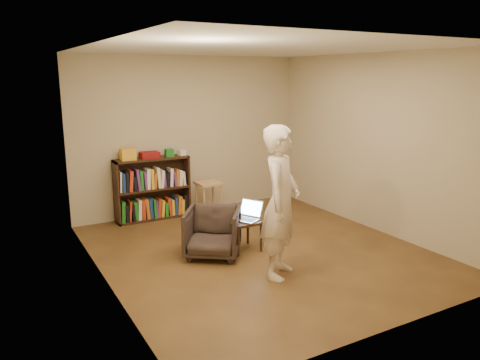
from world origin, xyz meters
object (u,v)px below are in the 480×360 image
bookshelf (152,192)px  stool (208,188)px  side_table (243,225)px  person (281,202)px  armchair (213,232)px  laptop (247,215)px

bookshelf → stool: bookshelf is taller
side_table → person: 1.06m
side_table → stool: bearing=80.2°
bookshelf → armchair: bookshelf is taller
bookshelf → person: size_ratio=0.68×
bookshelf → laptop: bearing=-70.9°
side_table → person: size_ratio=0.23×
bookshelf → side_table: size_ratio=2.94×
laptop → person: person is taller
bookshelf → stool: size_ratio=2.15×
stool → side_table: bearing=-99.8°
stool → armchair: size_ratio=0.81×
side_table → person: (-0.03, -0.91, 0.54)m
person → armchair: bearing=73.5°
armchair → side_table: size_ratio=1.69×
bookshelf → stool: bearing=-16.4°
stool → armchair: bearing=-113.9°
bookshelf → armchair: bearing=-85.9°
laptop → person: (-0.11, -0.93, 0.41)m
bookshelf → person: (0.56, -2.84, 0.44)m
armchair → laptop: laptop is taller
bookshelf → armchair: size_ratio=1.74×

